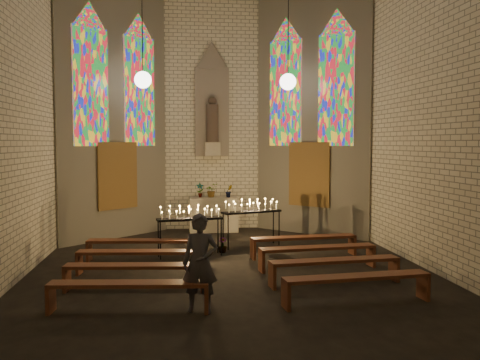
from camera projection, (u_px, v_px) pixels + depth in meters
name	position (u px, v px, depth m)	size (l,w,h in m)	color
floor	(233.00, 278.00, 10.19)	(12.00, 12.00, 0.00)	black
room	(219.00, 97.00, 13.27)	(8.22, 12.43, 7.00)	beige
altar	(213.00, 214.00, 15.55)	(1.40, 0.60, 1.00)	#BBB298
flower_vase_left	(200.00, 190.00, 15.49)	(0.22, 0.15, 0.42)	#4C723F
flower_vase_center	(211.00, 190.00, 15.56)	(0.36, 0.31, 0.40)	#4C723F
flower_vase_right	(229.00, 191.00, 15.49)	(0.20, 0.16, 0.37)	#4C723F
aisle_flower_pot	(222.00, 245.00, 12.55)	(0.20, 0.20, 0.36)	#4C723F
votive_stand_left	(190.00, 215.00, 12.12)	(1.53, 0.64, 1.10)	black
votive_stand_right	(252.00, 208.00, 13.25)	(1.55, 0.86, 1.12)	black
pew_left_0	(143.00, 243.00, 11.69)	(2.45, 0.59, 0.47)	brown
pew_right_0	(304.00, 240.00, 12.12)	(2.45, 0.59, 0.47)	brown
pew_left_1	(140.00, 255.00, 10.51)	(2.45, 0.59, 0.47)	brown
pew_right_1	(318.00, 251.00, 10.93)	(2.45, 0.59, 0.47)	brown
pew_left_2	(135.00, 269.00, 9.32)	(2.45, 0.59, 0.47)	brown
pew_right_2	(335.00, 264.00, 9.74)	(2.45, 0.59, 0.47)	brown
pew_left_3	(129.00, 288.00, 8.13)	(2.45, 0.59, 0.47)	brown
pew_right_3	(357.00, 281.00, 8.55)	(2.45, 0.59, 0.47)	brown
visitor	(200.00, 263.00, 8.13)	(0.55, 0.36, 1.51)	#494852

